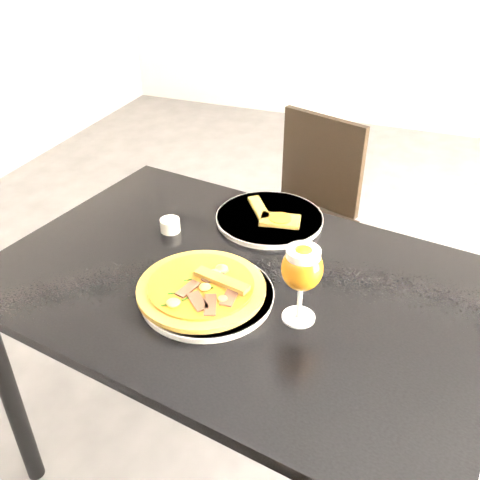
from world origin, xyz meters
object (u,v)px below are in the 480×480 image
at_px(pizza, 202,287).
at_px(beer_glass, 302,269).
at_px(chair_far, 303,212).
at_px(dining_table, 238,307).

relative_size(pizza, beer_glass, 1.60).
bearing_deg(chair_far, pizza, -69.96).
distance_m(dining_table, chair_far, 0.90).
bearing_deg(dining_table, chair_far, 102.85).
bearing_deg(beer_glass, dining_table, 153.61).
relative_size(dining_table, beer_glass, 7.06).
xyz_separation_m(dining_table, beer_glass, (0.18, -0.09, 0.22)).
bearing_deg(chair_far, dining_table, -66.42).
xyz_separation_m(chair_far, beer_glass, (0.23, -0.96, 0.43)).
bearing_deg(dining_table, pizza, -110.66).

